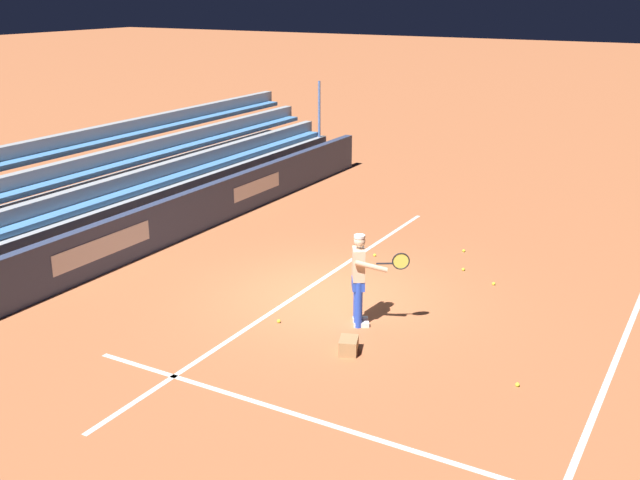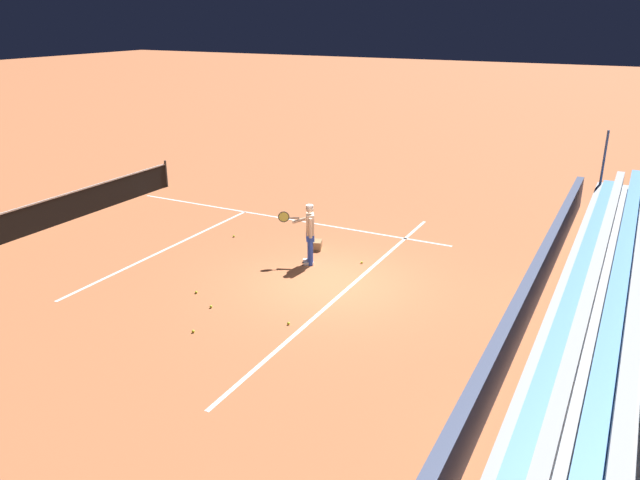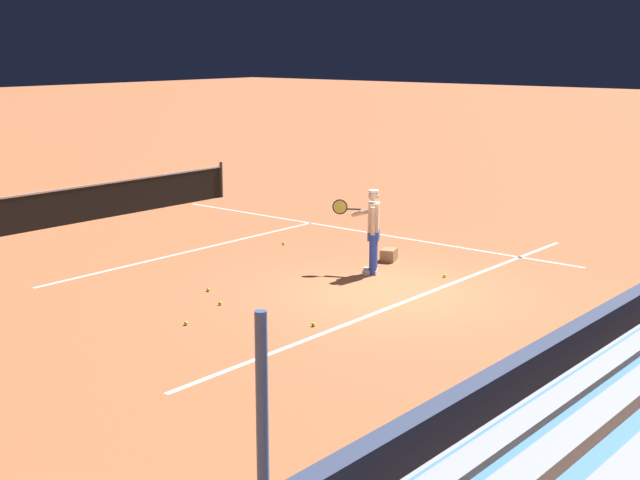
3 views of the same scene
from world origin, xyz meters
name	(u,v)px [view 2 (image 2 of 3)]	position (x,y,z in m)	size (l,w,h in m)	color
ground_plane	(332,283)	(0.00, 0.00, 0.00)	(160.00, 160.00, 0.00)	#B7663D
court_baseline_white	(350,287)	(0.00, -0.50, 0.00)	(12.00, 0.10, 0.01)	white
court_sideline_white	(281,218)	(4.11, 4.00, 0.00)	(0.10, 12.00, 0.01)	white
court_service_line_white	(167,248)	(0.00, 5.50, 0.00)	(8.22, 0.10, 0.01)	white
back_wall_sponsor_board	(526,302)	(-0.01, -4.84, 0.55)	(20.54, 0.25, 1.10)	#384260
bleacher_stand	(617,311)	(0.00, -6.67, 0.73)	(19.51, 2.40, 2.95)	#9EA3A8
tennis_player	(309,233)	(0.93, 1.18, 0.89)	(0.55, 1.07, 1.71)	blue
ball_box_cardboard	(316,245)	(2.03, 1.53, 0.13)	(0.40, 0.30, 0.26)	#A87F51
tennis_ball_far_right	(234,236)	(1.75, 4.32, 0.03)	(0.07, 0.07, 0.07)	#CCE533
tennis_ball_stray_back	(196,292)	(-2.14, 2.75, 0.03)	(0.07, 0.07, 0.07)	#CCE533
tennis_ball_on_baseline	(193,331)	(-3.80, 1.53, 0.03)	(0.07, 0.07, 0.07)	#CCE533
tennis_ball_midcourt	(211,307)	(-2.62, 1.93, 0.03)	(0.07, 0.07, 0.07)	#CCE533
tennis_ball_far_left	(289,323)	(-2.51, -0.15, 0.03)	(0.07, 0.07, 0.07)	#CCE533
tennis_ball_near_player	(362,262)	(1.60, -0.13, 0.03)	(0.07, 0.07, 0.07)	#CCE533
tennis_net	(55,211)	(0.00, 10.20, 0.49)	(11.09, 0.09, 1.07)	#33383D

